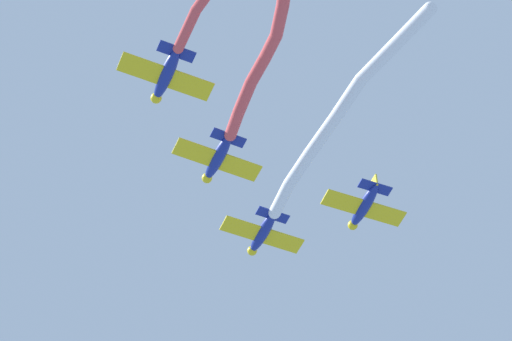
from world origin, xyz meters
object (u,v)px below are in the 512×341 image
Objects in this scene: airplane_slot at (166,75)px; airplane_left_wing at (218,158)px; airplane_right_wing at (364,207)px; airplane_lead at (262,233)px.

airplane_left_wing is at bearing -47.03° from airplane_slot.
airplane_left_wing is 8.22m from airplane_slot.
airplane_right_wing is 19.14m from airplane_slot.
airplane_left_wing is 0.99× the size of airplane_slot.
airplane_lead reaches higher than airplane_slot.
airplane_left_wing is at bearing 93.15° from airplane_right_wing.
airplane_left_wing is 0.98× the size of airplane_right_wing.
airplane_slot is at bearing 133.05° from airplane_lead.
airplane_left_wing is (-8.01, 1.82, 0.00)m from airplane_lead.
airplane_slot is (-16.02, 3.63, -0.30)m from airplane_lead.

